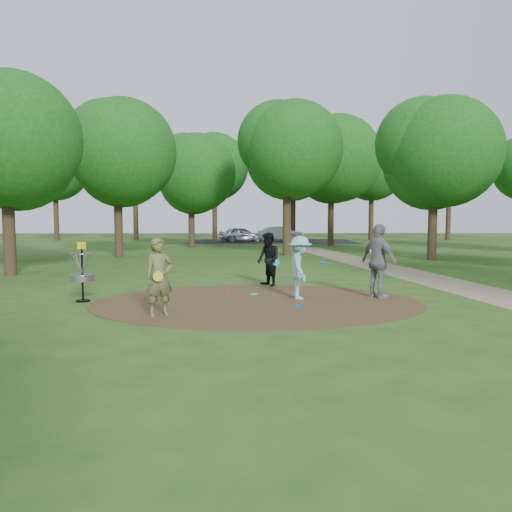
{
  "coord_description": "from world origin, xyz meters",
  "views": [
    {
      "loc": [
        -0.3,
        -12.56,
        2.23
      ],
      "look_at": [
        0.0,
        1.2,
        1.1
      ],
      "focal_mm": 35.0,
      "sensor_mm": 36.0,
      "label": 1
    }
  ],
  "objects": [
    {
      "name": "car_right",
      "position": [
        2.75,
        29.81,
        0.64
      ],
      "size": [
        4.12,
        2.57,
        1.28
      ],
      "primitive_type": "imported",
      "rotation": [
        0.0,
        0.0,
        1.23
      ],
      "color": "#B6BABE",
      "rests_on": "ground"
    },
    {
      "name": "player_throwing_with_disc",
      "position": [
        1.14,
        0.52,
        0.84
      ],
      "size": [
        1.1,
        1.11,
        1.68
      ],
      "color": "#8EC5D4",
      "rests_on": "ground"
    },
    {
      "name": "parking_lot",
      "position": [
        2.0,
        30.0,
        0.0
      ],
      "size": [
        14.0,
        8.0,
        0.01
      ],
      "primitive_type": "cube",
      "color": "black",
      "rests_on": "ground"
    },
    {
      "name": "disc_ground_blue",
      "position": [
        0.98,
        -0.61,
        0.03
      ],
      "size": [
        0.22,
        0.22,
        0.02
      ],
      "primitive_type": "cylinder",
      "color": "blue",
      "rests_on": "dirt_clearing"
    },
    {
      "name": "player_waiting_with_disc",
      "position": [
        3.26,
        0.59,
        1.0
      ],
      "size": [
        1.01,
        1.27,
        2.01
      ],
      "color": "gray",
      "rests_on": "ground"
    },
    {
      "name": "disc_ground_red",
      "position": [
        -0.84,
        1.91,
        0.03
      ],
      "size": [
        0.22,
        0.22,
        0.02
      ],
      "primitive_type": "cylinder",
      "color": "#BC1240",
      "rests_on": "dirt_clearing"
    },
    {
      "name": "disc_ground_cyan",
      "position": [
        -0.06,
        1.23,
        0.03
      ],
      "size": [
        0.22,
        0.22,
        0.02
      ],
      "primitive_type": "cylinder",
      "color": "#1CCDE0",
      "rests_on": "dirt_clearing"
    },
    {
      "name": "dirt_clearing",
      "position": [
        0.0,
        0.0,
        0.01
      ],
      "size": [
        8.4,
        8.4,
        0.02
      ],
      "primitive_type": "cylinder",
      "color": "#47301C",
      "rests_on": "ground"
    },
    {
      "name": "disc_golf_basket",
      "position": [
        -4.5,
        0.3,
        0.87
      ],
      "size": [
        0.63,
        0.63,
        1.54
      ],
      "color": "black",
      "rests_on": "ground"
    },
    {
      "name": "footpath",
      "position": [
        6.5,
        2.0,
        0.01
      ],
      "size": [
        7.55,
        39.89,
        0.01
      ],
      "primitive_type": "cube",
      "rotation": [
        0.0,
        0.0,
        0.14
      ],
      "color": "#8C7A5B",
      "rests_on": "ground"
    },
    {
      "name": "tree_ring",
      "position": [
        2.69,
        9.12,
        5.25
      ],
      "size": [
        37.04,
        45.38,
        9.28
      ],
      "color": "#332316",
      "rests_on": "ground"
    },
    {
      "name": "ground",
      "position": [
        0.0,
        0.0,
        0.0
      ],
      "size": [
        100.0,
        100.0,
        0.0
      ],
      "primitive_type": "plane",
      "color": "#2D5119",
      "rests_on": "ground"
    },
    {
      "name": "player_walking_with_disc",
      "position": [
        0.43,
        2.96,
        0.85
      ],
      "size": [
        0.96,
        1.03,
        1.7
      ],
      "color": "black",
      "rests_on": "ground"
    },
    {
      "name": "car_left",
      "position": [
        -0.63,
        29.67,
        0.63
      ],
      "size": [
        3.94,
        2.39,
        1.25
      ],
      "primitive_type": "imported",
      "rotation": [
        0.0,
        0.0,
        1.83
      ],
      "color": "#B4B8BD",
      "rests_on": "ground"
    },
    {
      "name": "player_observer_with_disc",
      "position": [
        -2.19,
        -1.65,
        0.87
      ],
      "size": [
        0.76,
        0.67,
        1.74
      ],
      "color": "brown",
      "rests_on": "ground"
    }
  ]
}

